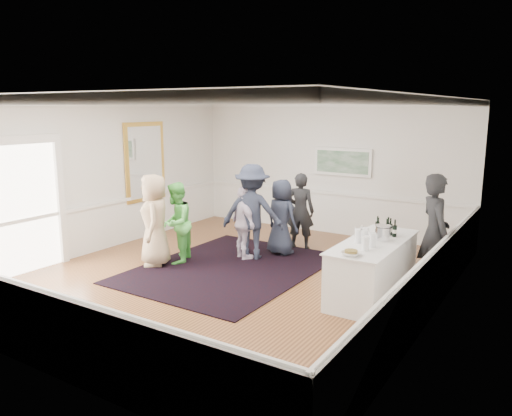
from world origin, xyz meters
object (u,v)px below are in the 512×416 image
Objects in this scene: serving_table at (373,268)px; guest_dark_b at (300,211)px; guest_lilac at (244,223)px; guest_tan at (155,220)px; bartender at (435,233)px; nut_bowl at (351,253)px; ice_bucket at (383,233)px; guest_navy at (281,217)px; guest_dark_a at (252,212)px; guest_green at (176,223)px.

guest_dark_b is at bearing 140.87° from serving_table.
guest_lilac is (-2.92, 0.56, 0.29)m from serving_table.
guest_lilac is at bearing 169.07° from serving_table.
guest_tan reaches higher than serving_table.
nut_bowl is at bearing 121.45° from bartender.
bartender is 7.66× the size of ice_bucket.
guest_navy is at bearing 152.46° from serving_table.
guest_tan is 0.93× the size of guest_dark_a.
ice_bucket is (4.01, 0.49, 0.23)m from guest_green.
guest_dark_a is (-3.55, -0.12, -0.02)m from bartender.
guest_tan reaches higher than guest_navy.
serving_table is 8.78× the size of ice_bucket.
guest_navy is at bearing -92.29° from guest_lilac.
guest_dark_a is 2.94m from ice_bucket.
guest_green reaches higher than guest_navy.
guest_green is (-4.67, -1.16, -0.19)m from bartender.
serving_table is 1.17× the size of guest_dark_a.
guest_green is 6.22× the size of ice_bucket.
nut_bowl is (-0.11, -1.09, -0.08)m from ice_bucket.
ice_bucket is at bearing 60.35° from guest_tan.
guest_lilac is 3.06m from ice_bucket.
ice_bucket reaches higher than nut_bowl.
guest_dark_a is 1.22× the size of guest_navy.
guest_tan is 3.17m from guest_dark_b.
bartender reaches higher than nut_bowl.
guest_dark_a is 1.29m from guest_dark_b.
guest_green reaches higher than guest_lilac.
guest_dark_a reaches higher than guest_tan.
nut_bowl is (-0.78, -1.76, -0.03)m from bartender.
serving_table is 2.92m from guest_dark_a.
guest_lilac is 0.78× the size of guest_dark_a.
guest_dark_a is (1.37, 1.39, 0.07)m from guest_tan.
guest_green is at bearing 23.66° from guest_dark_a.
bartender is at bearing 80.51° from guest_green.
nut_bowl is at bearing -91.38° from serving_table.
guest_dark_b is 0.62m from guest_navy.
guest_dark_b is 2.97m from ice_bucket.
bartender is 3.25m from guest_dark_b.
serving_table is 2.99m from guest_lilac.
guest_dark_b reaches higher than guest_navy.
guest_dark_b is at bearing -83.51° from guest_lilac.
serving_table is at bearing 71.56° from guest_green.
bartender is 6.96× the size of nut_bowl.
bartender is at bearing 147.42° from guest_dark_b.
ice_bucket is at bearing 100.73° from bartender.
guest_tan is at bearing -168.86° from ice_bucket.
guest_tan is at bearing 62.51° from guest_navy.
bartender reaches higher than guest_dark_a.
guest_navy is at bearing 63.84° from guest_dark_b.
nut_bowl is (2.77, -1.64, -0.01)m from guest_dark_a.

